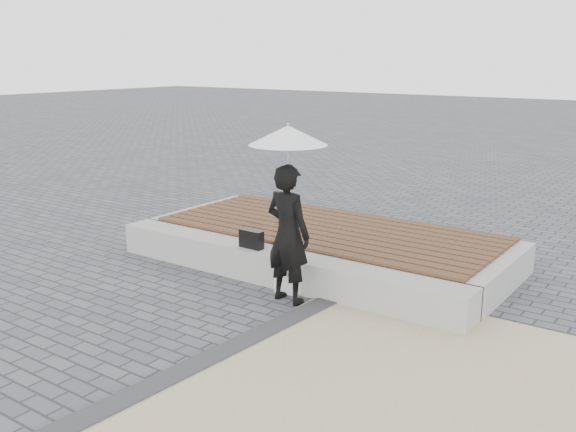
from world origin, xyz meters
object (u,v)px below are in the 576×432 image
(seating_ledge, at_px, (277,267))
(handbag, at_px, (251,239))
(woman, at_px, (288,234))
(parasol, at_px, (288,135))
(canvas_tote, at_px, (289,279))

(seating_ledge, bearing_deg, handbag, -167.81)
(woman, distance_m, parasol, 1.10)
(woman, height_order, canvas_tote, woman)
(woman, height_order, handbag, woman)
(woman, xyz_separation_m, parasol, (0.00, -0.00, 1.10))
(woman, distance_m, canvas_tote, 0.67)
(woman, xyz_separation_m, handbag, (-0.81, 0.36, -0.28))
(seating_ledge, height_order, woman, woman)
(parasol, relative_size, handbag, 3.39)
(seating_ledge, xyz_separation_m, canvas_tote, (0.34, -0.22, -0.03))
(parasol, relative_size, canvas_tote, 3.17)
(woman, bearing_deg, parasol, 95.70)
(seating_ledge, relative_size, parasol, 4.55)
(seating_ledge, xyz_separation_m, parasol, (0.48, -0.43, 1.69))
(seating_ledge, relative_size, handbag, 15.43)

